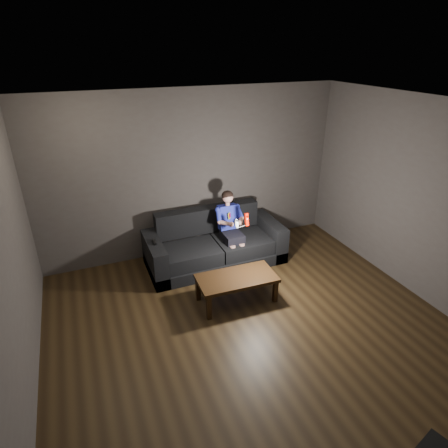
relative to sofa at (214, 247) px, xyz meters
name	(u,v)px	position (x,y,z in m)	size (l,w,h in m)	color
floor	(261,339)	(-0.13, -1.91, -0.28)	(5.00, 5.00, 0.00)	black
back_wall	(193,174)	(-0.13, 0.59, 1.07)	(5.00, 0.04, 2.70)	#3F3837
left_wall	(2,297)	(-2.63, -1.91, 1.07)	(0.04, 5.00, 2.70)	#3F3837
right_wall	(437,208)	(2.37, -1.91, 1.07)	(0.04, 5.00, 2.70)	#3F3837
ceiling	(273,113)	(-0.13, -1.91, 2.42)	(5.00, 5.00, 0.02)	silver
sofa	(214,247)	(0.00, 0.00, 0.00)	(2.19, 0.95, 0.85)	black
child	(230,222)	(0.25, -0.06, 0.44)	(0.44, 0.54, 1.09)	black
wii_remote_red	(247,219)	(0.33, -0.48, 0.64)	(0.05, 0.08, 0.20)	red
nunchuk_white	(237,224)	(0.17, -0.48, 0.60)	(0.06, 0.09, 0.15)	white
wii_remote_black	(154,242)	(-0.99, -0.08, 0.34)	(0.04, 0.16, 0.03)	black
coffee_table	(237,280)	(-0.09, -1.09, 0.06)	(1.10, 0.58, 0.39)	black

